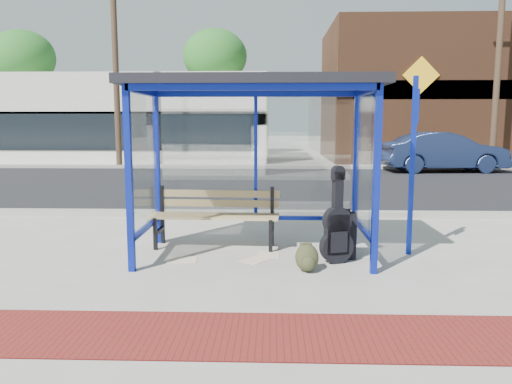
{
  "coord_description": "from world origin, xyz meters",
  "views": [
    {
      "loc": [
        0.25,
        -6.74,
        1.85
      ],
      "look_at": [
        0.02,
        0.2,
        0.87
      ],
      "focal_mm": 35.0,
      "sensor_mm": 36.0,
      "label": 1
    }
  ],
  "objects_px": {
    "guitar_bag": "(337,230)",
    "parked_car": "(444,152)",
    "bench": "(215,213)",
    "suitcase": "(341,235)",
    "backpack": "(307,258)"
  },
  "relations": [
    {
      "from": "bench",
      "to": "backpack",
      "type": "relative_size",
      "value": 5.38
    },
    {
      "from": "bench",
      "to": "guitar_bag",
      "type": "relative_size",
      "value": 1.57
    },
    {
      "from": "guitar_bag",
      "to": "bench",
      "type": "bearing_deg",
      "value": 134.46
    },
    {
      "from": "suitcase",
      "to": "parked_car",
      "type": "height_order",
      "value": "parked_car"
    },
    {
      "from": "suitcase",
      "to": "parked_car",
      "type": "xyz_separation_m",
      "value": [
        5.44,
        12.07,
        0.42
      ]
    },
    {
      "from": "guitar_bag",
      "to": "backpack",
      "type": "height_order",
      "value": "guitar_bag"
    },
    {
      "from": "bench",
      "to": "parked_car",
      "type": "height_order",
      "value": "parked_car"
    },
    {
      "from": "backpack",
      "to": "parked_car",
      "type": "height_order",
      "value": "parked_car"
    },
    {
      "from": "bench",
      "to": "parked_car",
      "type": "bearing_deg",
      "value": 60.78
    },
    {
      "from": "bench",
      "to": "suitcase",
      "type": "distance_m",
      "value": 1.89
    },
    {
      "from": "backpack",
      "to": "parked_car",
      "type": "relative_size",
      "value": 0.08
    },
    {
      "from": "guitar_bag",
      "to": "suitcase",
      "type": "bearing_deg",
      "value": 51.48
    },
    {
      "from": "bench",
      "to": "backpack",
      "type": "xyz_separation_m",
      "value": [
        1.29,
        -1.23,
        -0.34
      ]
    },
    {
      "from": "backpack",
      "to": "suitcase",
      "type": "bearing_deg",
      "value": 45.45
    },
    {
      "from": "guitar_bag",
      "to": "parked_car",
      "type": "relative_size",
      "value": 0.27
    }
  ]
}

